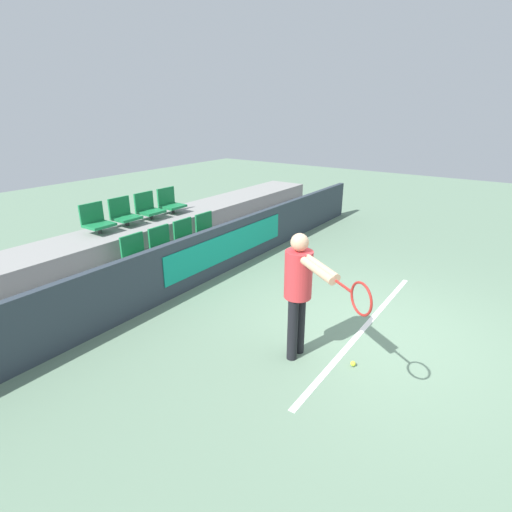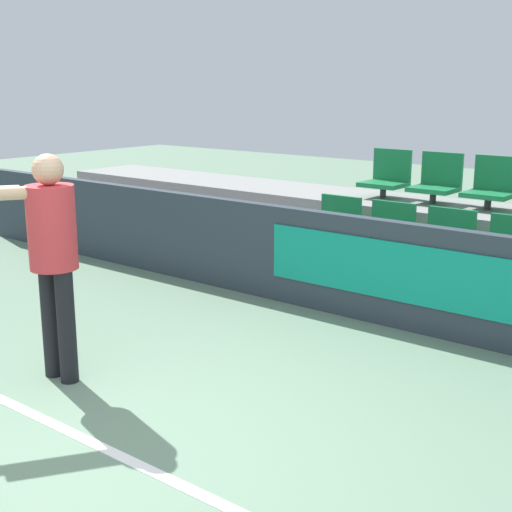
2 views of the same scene
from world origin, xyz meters
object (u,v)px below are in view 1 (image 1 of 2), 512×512
(stadium_chair_0, at_px, (137,253))
(stadium_chair_1, at_px, (164,244))
(tennis_ball, at_px, (353,364))
(stadium_chair_5, at_px, (124,214))
(stadium_chair_2, at_px, (187,235))
(stadium_chair_7, at_px, (170,202))
(tennis_player, at_px, (301,285))
(stadium_chair_4, at_px, (96,220))
(stadium_chair_6, at_px, (148,208))
(stadium_chair_3, at_px, (208,228))

(stadium_chair_0, relative_size, stadium_chair_1, 1.00)
(tennis_ball, bearing_deg, stadium_chair_5, 82.77)
(stadium_chair_0, height_order, stadium_chair_2, same)
(stadium_chair_5, distance_m, tennis_ball, 5.24)
(stadium_chair_7, bearing_deg, tennis_player, -115.38)
(stadium_chair_4, height_order, stadium_chair_6, same)
(stadium_chair_5, bearing_deg, stadium_chair_7, 0.00)
(stadium_chair_2, bearing_deg, stadium_chair_6, 90.00)
(stadium_chair_4, distance_m, tennis_player, 4.46)
(stadium_chair_2, height_order, stadium_chair_5, stadium_chair_5)
(stadium_chair_3, height_order, stadium_chair_4, stadium_chair_4)
(stadium_chair_4, relative_size, stadium_chair_7, 1.00)
(stadium_chair_6, bearing_deg, tennis_player, -108.61)
(stadium_chair_6, distance_m, stadium_chair_7, 0.61)
(stadium_chair_1, bearing_deg, stadium_chair_2, 0.00)
(stadium_chair_0, relative_size, tennis_player, 0.33)
(stadium_chair_5, bearing_deg, stadium_chair_3, -41.69)
(stadium_chair_6, height_order, tennis_player, tennis_player)
(stadium_chair_5, bearing_deg, stadium_chair_2, -60.69)
(stadium_chair_5, relative_size, tennis_player, 0.33)
(stadium_chair_2, relative_size, stadium_chair_4, 1.00)
(tennis_player, bearing_deg, stadium_chair_4, 120.54)
(stadium_chair_7, bearing_deg, stadium_chair_1, -138.31)
(stadium_chair_0, bearing_deg, stadium_chair_6, 41.69)
(stadium_chair_6, relative_size, tennis_player, 0.33)
(stadium_chair_2, height_order, stadium_chair_3, same)
(stadium_chair_0, distance_m, stadium_chair_4, 1.16)
(tennis_player, bearing_deg, tennis_ball, -35.52)
(stadium_chair_0, height_order, tennis_player, tennis_player)
(stadium_chair_4, xyz_separation_m, stadium_chair_7, (1.84, 0.00, 0.00))
(stadium_chair_4, relative_size, stadium_chair_5, 1.00)
(stadium_chair_3, xyz_separation_m, tennis_ball, (-1.87, -4.01, -0.61))
(stadium_chair_3, relative_size, tennis_player, 0.33)
(stadium_chair_2, relative_size, stadium_chair_6, 1.00)
(stadium_chair_4, bearing_deg, stadium_chair_2, -41.69)
(stadium_chair_2, bearing_deg, tennis_player, -114.04)
(stadium_chair_7, height_order, tennis_player, tennis_player)
(stadium_chair_1, xyz_separation_m, stadium_chair_3, (1.22, 0.00, 0.00))
(stadium_chair_3, xyz_separation_m, stadium_chair_4, (-1.84, 1.09, 0.41))
(stadium_chair_1, bearing_deg, stadium_chair_5, 90.00)
(stadium_chair_7, relative_size, tennis_ball, 8.23)
(stadium_chair_3, height_order, tennis_ball, stadium_chair_3)
(stadium_chair_0, bearing_deg, stadium_chair_7, 30.70)
(stadium_chair_2, bearing_deg, stadium_chair_0, 180.00)
(stadium_chair_1, height_order, stadium_chair_6, stadium_chair_6)
(stadium_chair_2, xyz_separation_m, stadium_chair_6, (0.00, 1.09, 0.41))
(stadium_chair_1, relative_size, stadium_chair_5, 1.00)
(stadium_chair_5, xyz_separation_m, stadium_chair_6, (0.61, 0.00, 0.00))
(stadium_chair_4, xyz_separation_m, stadium_chair_6, (1.22, 0.00, 0.00))
(stadium_chair_1, distance_m, stadium_chair_3, 1.22)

